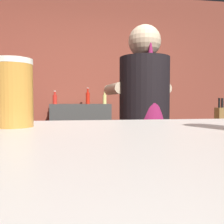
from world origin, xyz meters
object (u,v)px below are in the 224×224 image
at_px(bottle_soy, 88,98).
at_px(bottle_hot_sauce, 105,99).
at_px(chefs_knife, 163,130).
at_px(pint_glass_far, 14,93).
at_px(bartender, 144,128).
at_px(knife_block, 222,118).
at_px(mixing_bowl, 68,128).
at_px(bottle_olive_oil, 55,99).

bearing_deg(bottle_soy, bottle_hot_sauce, -14.30).
bearing_deg(chefs_knife, pint_glass_far, -112.41).
xyz_separation_m(bartender, knife_block, (0.81, 0.36, 0.03)).
relative_size(chefs_knife, bottle_soy, 1.07).
xyz_separation_m(pint_glass_far, bottle_hot_sauce, (0.50, 2.79, 0.01)).
relative_size(mixing_bowl, bottle_olive_oil, 0.98).
height_order(mixing_bowl, bottle_soy, bottle_soy).
bearing_deg(chefs_knife, mixing_bowl, -179.58).
distance_m(mixing_bowl, bottle_hot_sauce, 1.29).
relative_size(bottle_soy, bottle_olive_oil, 1.26).
distance_m(mixing_bowl, chefs_knife, 0.82).
height_order(knife_block, mixing_bowl, knife_block).
bearing_deg(bottle_soy, knife_block, -51.12).
distance_m(chefs_knife, pint_glass_far, 1.76).
height_order(bartender, bottle_hot_sauce, bartender).
bearing_deg(chefs_knife, knife_block, 2.16).
distance_m(knife_block, chefs_knife, 0.54).
relative_size(chefs_knife, bottle_hot_sauce, 1.30).
height_order(chefs_knife, bottle_hot_sauce, bottle_hot_sauce).
height_order(bartender, knife_block, bartender).
bearing_deg(bottle_soy, pint_glass_far, -95.43).
bearing_deg(bottle_olive_oil, knife_block, -40.93).
distance_m(chefs_knife, bottle_soy, 1.49).
xyz_separation_m(mixing_bowl, bottle_hot_sauce, (0.45, 1.18, 0.26)).
distance_m(bartender, bottle_soy, 1.79).
bearing_deg(mixing_bowl, bottle_olive_oil, 99.98).
bearing_deg(bottle_olive_oil, bottle_hot_sauce, -2.01).
distance_m(knife_block, bottle_olive_oil, 2.07).
bearing_deg(bottle_hot_sauce, knife_block, -56.15).
xyz_separation_m(knife_block, chefs_knife, (-0.53, 0.05, -0.10)).
bearing_deg(mixing_bowl, bartender, -43.18).
height_order(pint_glass_far, bottle_olive_oil, bottle_olive_oil).
bearing_deg(pint_glass_far, bartender, 62.28).
distance_m(mixing_bowl, bottle_olive_oil, 1.25).
distance_m(bartender, pint_glass_far, 1.26).
relative_size(knife_block, pint_glass_far, 2.14).
relative_size(mixing_bowl, bottle_soy, 0.78).
xyz_separation_m(chefs_knife, pint_glass_far, (-0.86, -1.51, 0.27)).
distance_m(pint_glass_far, bottle_soy, 2.86).
distance_m(bartender, mixing_bowl, 0.74).
xyz_separation_m(bartender, chefs_knife, (0.28, 0.41, -0.07)).
bearing_deg(bottle_soy, bartender, -79.94).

